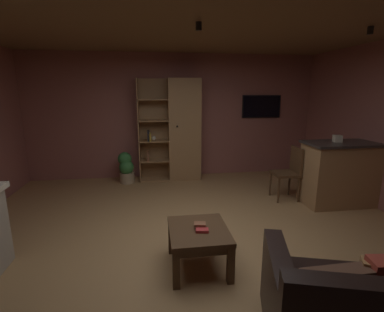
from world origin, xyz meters
The scene contains 15 objects.
floor centered at (0.00, 0.00, -0.01)m, with size 6.19×6.11×0.02m, color #A37A4C.
wall_back centered at (0.00, 3.09, 1.32)m, with size 6.31×0.06×2.64m, color #8E544C.
ceiling centered at (0.00, 0.00, 2.65)m, with size 6.19×6.11×0.02m, color brown.
window_pane_back centered at (-0.24, 3.05, 1.23)m, with size 0.59×0.01×0.74m, color white.
bookshelf_cabinet centered at (0.10, 2.81, 1.05)m, with size 1.29×0.41×2.12m.
kitchen_bar_counter centered at (2.65, 1.00, 0.53)m, with size 1.37×0.64×1.06m.
tissue_box centered at (2.48, 1.04, 1.11)m, with size 0.12×0.12×0.11m, color #BFB299.
coffee_table centered at (-0.04, -0.40, 0.36)m, with size 0.62×0.70×0.44m.
table_book_0 centered at (-0.02, -0.47, 0.46)m, with size 0.13×0.08×0.03m, color #B22D2D.
table_book_1 centered at (-0.03, -0.38, 0.49)m, with size 0.12×0.09×0.03m, color brown.
dining_chair centered at (1.86, 1.34, 0.53)m, with size 0.43×0.43×0.92m.
potted_floor_plant centered at (-1.05, 2.65, 0.33)m, with size 0.32×0.35×0.64m.
wall_mounted_tv centered at (1.95, 3.02, 1.53)m, with size 0.88×0.06×0.49m.
track_light_spot_1 centered at (0.06, 0.27, 2.57)m, with size 0.07×0.07×0.09m, color black.
track_light_spot_2 centered at (2.13, 0.20, 2.57)m, with size 0.07×0.07×0.09m, color black.
Camera 1 is at (-0.50, -3.08, 1.86)m, focal length 26.32 mm.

